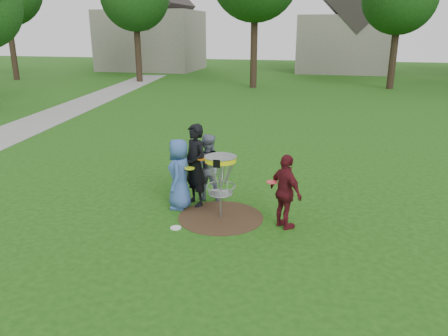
% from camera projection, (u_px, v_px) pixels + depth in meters
% --- Properties ---
extents(ground, '(100.00, 100.00, 0.00)m').
position_uv_depth(ground, '(221.00, 217.00, 9.21)').
color(ground, '#19470F').
rests_on(ground, ground).
extents(dirt_patch, '(1.80, 1.80, 0.01)m').
position_uv_depth(dirt_patch, '(221.00, 217.00, 9.21)').
color(dirt_patch, '#47331E').
rests_on(dirt_patch, ground).
extents(concrete_path, '(7.75, 39.92, 0.02)m').
position_uv_depth(concrete_path, '(40.00, 121.00, 18.83)').
color(concrete_path, '#9E9E99').
rests_on(concrete_path, ground).
extents(player_blue, '(0.61, 0.83, 1.56)m').
position_uv_depth(player_blue, '(179.00, 174.00, 9.50)').
color(player_blue, '#375999').
rests_on(player_blue, ground).
extents(player_black, '(0.80, 0.77, 1.85)m').
position_uv_depth(player_black, '(195.00, 165.00, 9.62)').
color(player_black, black).
rests_on(player_black, ground).
extents(player_grey, '(0.82, 0.67, 1.55)m').
position_uv_depth(player_grey, '(207.00, 167.00, 10.01)').
color(player_grey, slate).
rests_on(player_grey, ground).
extents(player_maroon, '(0.89, 0.89, 1.51)m').
position_uv_depth(player_maroon, '(286.00, 192.00, 8.51)').
color(player_maroon, '#59141B').
rests_on(player_maroon, ground).
extents(disc_on_grass, '(0.22, 0.22, 0.02)m').
position_uv_depth(disc_on_grass, '(176.00, 228.00, 8.70)').
color(disc_on_grass, white).
rests_on(disc_on_grass, ground).
extents(disc_golf_basket, '(0.66, 0.67, 1.38)m').
position_uv_depth(disc_golf_basket, '(221.00, 171.00, 8.90)').
color(disc_golf_basket, '#9EA0A5').
rests_on(disc_golf_basket, ground).
extents(held_discs, '(2.04, 1.11, 0.23)m').
position_uv_depth(held_discs, '(217.00, 168.00, 9.23)').
color(held_discs, '#CCE619').
rests_on(held_discs, ground).
extents(house_row, '(44.50, 10.65, 11.62)m').
position_uv_depth(house_row, '(366.00, 25.00, 37.56)').
color(house_row, gray).
rests_on(house_row, ground).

